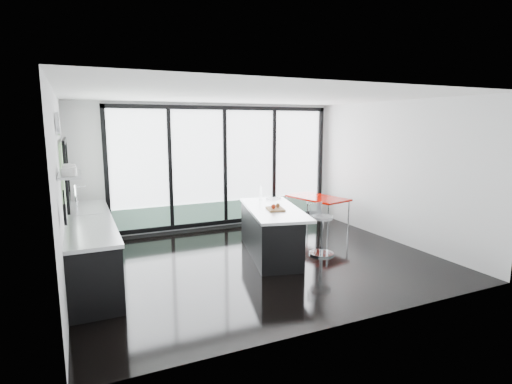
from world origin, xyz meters
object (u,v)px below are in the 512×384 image
red_table (317,213)px  bar_stool_far (277,226)px  island (270,231)px  bar_stool_near (322,235)px

red_table → bar_stool_far: bearing=-155.5°
island → bar_stool_near: island is taller
bar_stool_near → island: bearing=137.0°
island → bar_stool_near: size_ratio=3.13×
island → bar_stool_far: (0.46, 0.61, -0.09)m
bar_stool_near → red_table: 1.87m
island → red_table: (1.81, 1.22, -0.08)m
bar_stool_near → red_table: same height
red_table → island: bearing=-146.0°
bar_stool_near → bar_stool_far: bearing=93.6°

